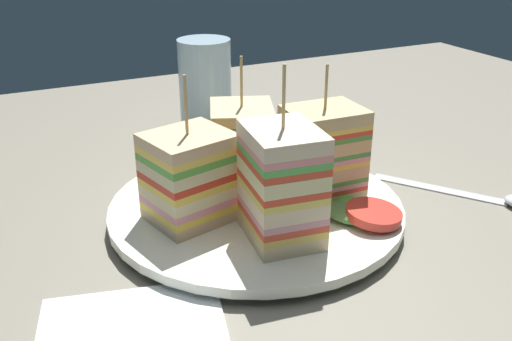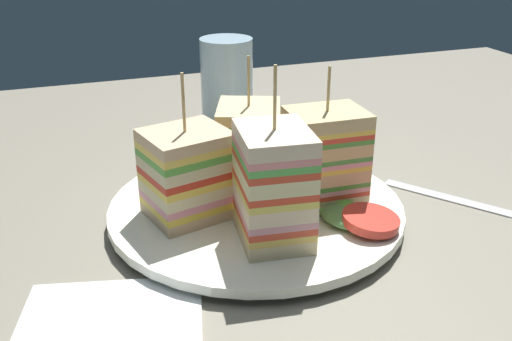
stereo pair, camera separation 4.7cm
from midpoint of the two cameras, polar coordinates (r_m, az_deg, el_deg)
The scene contains 10 objects.
ground_plane at distance 49.67cm, azimuth -2.74°, elevation -5.63°, with size 128.59×96.28×1.80cm, color gray.
plate at distance 48.83cm, azimuth -2.78°, elevation -3.86°, with size 24.57×24.57×1.39cm.
sandwich_wedge_0 at distance 41.78cm, azimuth -0.67°, elevation -1.48°, with size 5.70×6.81×13.18cm.
sandwich_wedge_1 at distance 48.18cm, azimuth 3.78°, elevation 1.60°, with size 6.45×5.20×11.50cm.
sandwich_wedge_2 at distance 52.31cm, azimuth -3.97°, elevation 2.78°, with size 7.41×7.82×11.15cm.
sandwich_wedge_3 at distance 45.18cm, azimuth -9.44°, elevation -0.80°, with size 7.32×6.72×11.69cm.
salad_garnish at distance 46.20cm, azimuth 7.07°, elevation -4.11°, with size 6.16×6.30×1.53cm.
spoon at distance 54.99cm, azimuth 20.73°, elevation -2.66°, with size 10.49×13.69×1.00cm.
napkin at distance 37.54cm, azimuth -15.79°, elevation -15.77°, with size 11.51×10.30×0.50cm, color white.
drinking_glass at distance 69.09cm, azimuth -6.99°, elevation 7.79°, with size 6.14×6.14×10.48cm.
Camera 1 is at (-19.01, -38.72, 23.84)cm, focal length 40.57 mm.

